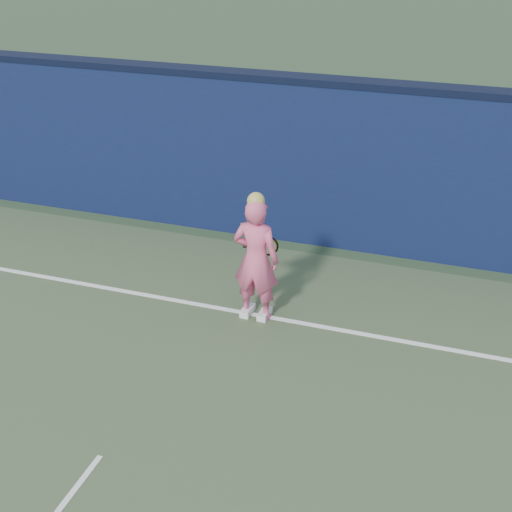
% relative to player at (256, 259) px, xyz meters
% --- Properties ---
extents(backstop_wall, '(24.00, 0.40, 2.50)m').
position_rel_player_xyz_m(backstop_wall, '(-0.59, 2.50, 0.41)').
color(backstop_wall, '#0D143A').
rests_on(backstop_wall, ground).
extents(wall_cap, '(24.00, 0.42, 0.10)m').
position_rel_player_xyz_m(wall_cap, '(-0.59, 2.50, 1.71)').
color(wall_cap, black).
rests_on(wall_cap, backstop_wall).
extents(player, '(0.62, 0.42, 1.74)m').
position_rel_player_xyz_m(player, '(0.00, 0.00, 0.00)').
color(player, '#E45982').
rests_on(player, ground).
extents(racket, '(0.52, 0.13, 0.28)m').
position_rel_player_xyz_m(racket, '(-0.00, 0.43, -0.01)').
color(racket, black).
rests_on(racket, ground).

